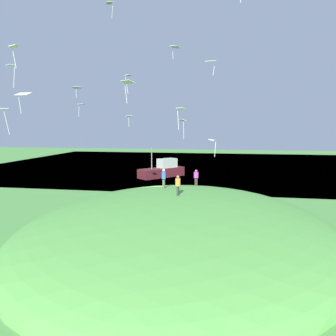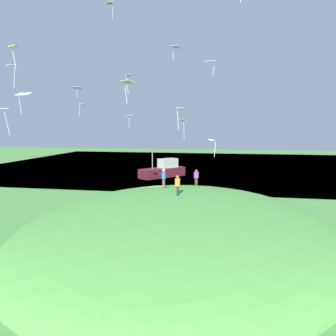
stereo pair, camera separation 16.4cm
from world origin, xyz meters
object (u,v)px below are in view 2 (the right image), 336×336
at_px(kite_11, 128,83).
at_px(kite_13, 14,49).
at_px(kite_2, 212,141).
at_px(kite_15, 110,4).
at_px(person_on_hilltop, 164,176).
at_px(kite_0, 128,77).
at_px(kite_3, 211,62).
at_px(boat_on_lake, 163,170).
at_px(kite_7, 183,122).
at_px(kite_6, 11,67).
at_px(person_walking_path, 196,176).
at_px(kite_14, 23,94).
at_px(kite_4, 81,105).
at_px(kite_5, 78,88).
at_px(kite_10, 180,111).
at_px(kite_12, 5,111).
at_px(person_with_child, 177,183).
at_px(kite_9, 129,117).

distance_m(kite_11, kite_13, 9.54).
bearing_deg(kite_2, kite_15, -130.88).
distance_m(person_on_hilltop, kite_0, 13.32).
bearing_deg(kite_3, boat_on_lake, -160.27).
bearing_deg(kite_7, kite_3, 19.75).
distance_m(kite_0, kite_6, 12.68).
height_order(kite_0, kite_2, kite_0).
distance_m(kite_6, kite_15, 15.57).
height_order(person_walking_path, kite_3, kite_3).
distance_m(person_walking_path, kite_2, 7.12).
bearing_deg(kite_14, person_walking_path, 115.05).
xyz_separation_m(person_on_hilltop, kite_13, (7.75, -8.60, 9.46)).
bearing_deg(kite_11, kite_13, -34.94).
height_order(person_walking_path, kite_4, kite_4).
xyz_separation_m(person_walking_path, kite_5, (-5.52, -14.93, 9.44)).
bearing_deg(kite_0, kite_5, -106.92).
bearing_deg(kite_11, kite_0, -163.37).
distance_m(person_walking_path, kite_3, 11.62).
bearing_deg(kite_10, kite_15, -136.45).
distance_m(kite_5, kite_15, 10.16).
height_order(kite_12, kite_15, kite_15).
bearing_deg(kite_15, person_with_child, 37.76).
height_order(boat_on_lake, kite_9, kite_9).
xyz_separation_m(kite_4, kite_9, (0.80, 5.68, -1.35)).
bearing_deg(kite_2, kite_5, -124.13).
height_order(kite_2, kite_11, kite_11).
distance_m(kite_6, kite_11, 9.40).
distance_m(kite_3, kite_4, 16.79).
height_order(boat_on_lake, kite_5, kite_5).
xyz_separation_m(person_with_child, kite_11, (-3.77, -5.01, 8.05)).
bearing_deg(person_walking_path, kite_15, 114.62).
xyz_separation_m(kite_5, kite_13, (17.26, 3.83, 0.53)).
xyz_separation_m(boat_on_lake, kite_2, (23.12, 8.57, 5.60)).
bearing_deg(person_on_hilltop, kite_10, -19.39).
distance_m(boat_on_lake, kite_5, 18.29).
distance_m(kite_5, kite_7, 13.80).
bearing_deg(kite_3, kite_14, -88.31).
bearing_deg(kite_15, kite_6, -18.44).
xyz_separation_m(kite_12, kite_14, (-1.88, 0.43, 1.45)).
bearing_deg(person_with_child, kite_0, -125.95).
distance_m(person_with_child, kite_13, 14.58).
relative_size(kite_0, kite_9, 1.69).
xyz_separation_m(kite_2, kite_10, (-0.53, -2.65, 2.45)).
relative_size(kite_3, kite_9, 0.91).
bearing_deg(kite_12, person_walking_path, 120.26).
height_order(kite_9, kite_11, kite_11).
xyz_separation_m(kite_7, kite_14, (10.22, -12.17, 2.15)).
relative_size(kite_6, kite_10, 1.04).
bearing_deg(kite_4, kite_10, 58.76).
xyz_separation_m(kite_5, kite_9, (4.32, 7.76, -3.60)).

